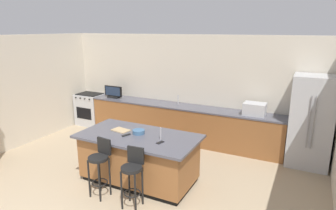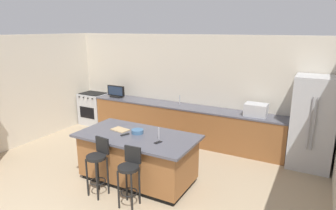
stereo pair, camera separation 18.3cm
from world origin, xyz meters
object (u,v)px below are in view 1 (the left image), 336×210
at_px(kitchen_island, 139,158).
at_px(microwave, 255,109).
at_px(fruit_bowl, 139,132).
at_px(bar_stool_left, 100,163).
at_px(bar_stool_right, 133,172).
at_px(cutting_board, 121,130).
at_px(refrigerator, 311,121).
at_px(cell_phone, 160,142).
at_px(tv_monitor, 113,92).
at_px(range_oven, 91,109).
at_px(tv_remote, 126,135).

height_order(kitchen_island, microwave, microwave).
bearing_deg(fruit_bowl, kitchen_island, -62.04).
height_order(bar_stool_left, bar_stool_right, bar_stool_left).
distance_m(kitchen_island, cutting_board, 0.63).
height_order(refrigerator, bar_stool_right, refrigerator).
xyz_separation_m(bar_stool_right, cell_phone, (0.18, 0.60, 0.33)).
bearing_deg(tv_monitor, range_oven, 176.79).
bearing_deg(bar_stool_right, range_oven, 134.76).
bearing_deg(range_oven, microwave, 0.01).
bearing_deg(refrigerator, tv_remote, -142.99).
bearing_deg(kitchen_island, bar_stool_right, -64.82).
bearing_deg(refrigerator, microwave, 176.79).
bearing_deg(tv_remote, microwave, 73.44).
height_order(bar_stool_left, cell_phone, bar_stool_left).
relative_size(range_oven, bar_stool_left, 0.93).
bearing_deg(cutting_board, bar_stool_right, -45.74).
relative_size(refrigerator, microwave, 3.99).
bearing_deg(tv_monitor, fruit_bowl, -44.47).
height_order(bar_stool_right, cutting_board, bar_stool_right).
xyz_separation_m(refrigerator, tv_monitor, (-4.99, 0.01, 0.12)).
bearing_deg(cutting_board, kitchen_island, -8.22).
xyz_separation_m(kitchen_island, tv_monitor, (-2.18, 2.17, 0.61)).
height_order(range_oven, microwave, microwave).
distance_m(refrigerator, cell_phone, 3.24).
distance_m(tv_monitor, fruit_bowl, 3.00).
bearing_deg(tv_monitor, refrigerator, -0.15).
xyz_separation_m(range_oven, cell_phone, (3.61, -2.36, 0.45)).
bearing_deg(range_oven, cell_phone, -33.20).
xyz_separation_m(kitchen_island, cell_phone, (0.53, -0.14, 0.45)).
bearing_deg(microwave, tv_monitor, -179.23).
distance_m(kitchen_island, refrigerator, 3.58).
height_order(kitchen_island, bar_stool_right, bar_stool_right).
relative_size(microwave, cutting_board, 1.44).
bearing_deg(microwave, fruit_bowl, -128.44).
xyz_separation_m(bar_stool_left, cutting_board, (-0.11, 0.78, 0.31)).
distance_m(tv_monitor, bar_stool_left, 3.47).
relative_size(microwave, bar_stool_right, 0.49).
bearing_deg(microwave, cutting_board, -134.19).
relative_size(bar_stool_right, cutting_board, 2.96).
bearing_deg(cutting_board, fruit_bowl, 1.55).
bearing_deg(tv_monitor, bar_stool_right, -49.06).
height_order(refrigerator, tv_remote, refrigerator).
relative_size(bar_stool_right, cell_phone, 6.57).
distance_m(bar_stool_left, cutting_board, 0.85).
relative_size(kitchen_island, cell_phone, 14.80).
bearing_deg(kitchen_island, cutting_board, 171.78).
height_order(kitchen_island, bar_stool_left, bar_stool_left).
bearing_deg(cell_phone, microwave, 79.63).
bearing_deg(refrigerator, cutting_board, -147.20).
bearing_deg(cutting_board, bar_stool_left, -81.72).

